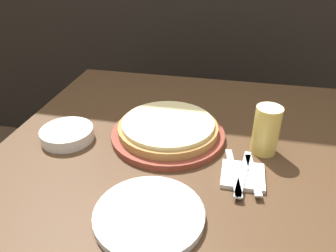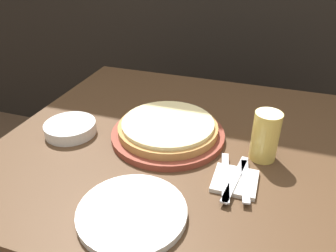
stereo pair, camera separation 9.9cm
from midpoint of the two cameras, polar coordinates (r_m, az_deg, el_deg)
dining_table at (r=1.25m, az=0.59°, el=-17.14°), size 1.10×1.00×0.76m
pizza_on_board at (r=1.00m, az=-2.84°, el=-0.80°), size 0.35×0.35×0.06m
beer_glass at (r=0.94m, az=13.92°, el=-0.47°), size 0.07×0.07×0.14m
dinner_plate at (r=0.75m, az=-7.23°, el=-15.27°), size 0.25×0.25×0.02m
side_bowl at (r=1.06m, az=-19.76°, el=-1.42°), size 0.16×0.16×0.04m
napkin_stack at (r=0.86m, az=9.67°, el=-8.63°), size 0.11×0.11×0.01m
fork at (r=0.86m, az=8.05°, el=-8.01°), size 0.05×0.19×0.00m
dinner_knife at (r=0.86m, az=9.72°, el=-8.19°), size 0.04×0.20×0.00m
spoon at (r=0.86m, az=11.40°, el=-8.36°), size 0.04×0.17×0.00m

